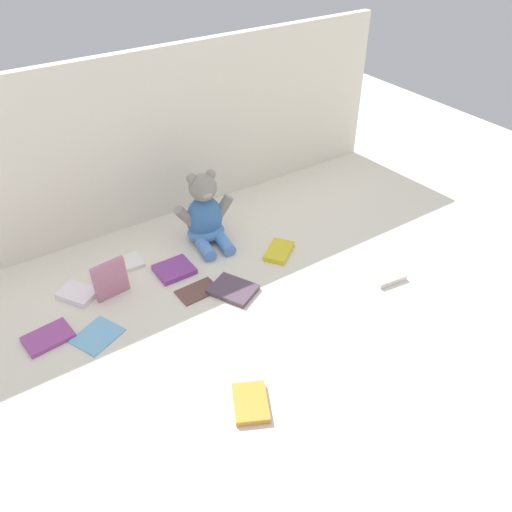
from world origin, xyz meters
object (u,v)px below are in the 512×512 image
object	(u,v)px
book_case_2	(48,337)
book_case_10	(78,294)
book_case_0	(197,290)
book_case_3	(279,251)
book_case_6	(251,403)
book_case_8	(110,279)
teddy_bear	(205,216)
book_case_4	(174,270)
book_case_5	(97,335)
book_case_9	(125,264)
book_case_7	(382,272)
book_case_1	(233,290)

from	to	relation	value
book_case_2	book_case_10	bearing A→B (deg)	-50.75
book_case_0	book_case_2	bearing A→B (deg)	-99.08
book_case_2	book_case_3	xyz separation A→B (m)	(0.72, -0.03, 0.00)
book_case_3	book_case_6	size ratio (longest dim) A/B	1.04
book_case_2	book_case_3	size ratio (longest dim) A/B	1.05
book_case_6	book_case_8	distance (m)	0.56
teddy_bear	book_case_4	distance (m)	0.21
book_case_5	book_case_9	xyz separation A→B (m)	(0.18, 0.25, 0.00)
book_case_4	book_case_7	xyz separation A→B (m)	(0.52, -0.36, 0.00)
book_case_5	book_case_9	world-z (taller)	book_case_9
book_case_6	book_case_10	xyz separation A→B (m)	(-0.21, 0.59, 0.00)
book_case_4	book_case_5	size ratio (longest dim) A/B	0.95
book_case_3	book_case_9	xyz separation A→B (m)	(-0.43, 0.22, -0.00)
teddy_bear	book_case_0	size ratio (longest dim) A/B	2.10
book_case_4	book_case_7	world-z (taller)	same
book_case_4	book_case_10	bearing A→B (deg)	79.17
book_case_0	book_case_5	distance (m)	0.31
book_case_1	book_case_9	bearing A→B (deg)	98.93
book_case_3	book_case_6	distance (m)	0.59
book_case_4	book_case_7	size ratio (longest dim) A/B	0.97
book_case_0	book_case_10	distance (m)	0.34
book_case_3	book_case_4	xyz separation A→B (m)	(-0.32, 0.10, -0.00)
book_case_1	book_case_6	xyz separation A→B (m)	(-0.18, -0.36, 0.00)
teddy_bear	book_case_5	distance (m)	0.52
book_case_10	teddy_bear	bearing A→B (deg)	-26.73
book_case_1	book_case_2	bearing A→B (deg)	140.73
book_case_9	teddy_bear	bearing A→B (deg)	89.44
book_case_8	book_case_5	bearing A→B (deg)	-132.72
book_case_1	book_case_4	size ratio (longest dim) A/B	1.16
book_case_7	teddy_bear	bearing A→B (deg)	-44.78
book_case_4	book_case_10	distance (m)	0.29
book_case_0	book_case_7	distance (m)	0.56
book_case_0	book_case_8	size ratio (longest dim) A/B	1.03
book_case_1	book_case_2	world-z (taller)	book_case_1
book_case_2	book_case_7	world-z (taller)	book_case_7
book_case_9	book_case_10	world-z (taller)	book_case_10
teddy_bear	book_case_6	distance (m)	0.68
book_case_4	book_case_6	world-z (taller)	same
book_case_5	book_case_2	bearing A→B (deg)	36.50
book_case_6	book_case_8	bearing A→B (deg)	-51.14
book_case_0	book_case_4	distance (m)	0.12
teddy_bear	book_case_5	bearing A→B (deg)	-145.93
teddy_bear	book_case_9	world-z (taller)	teddy_bear
book_case_1	book_case_6	bearing A→B (deg)	-143.12
book_case_1	book_case_8	world-z (taller)	book_case_8
book_case_2	book_case_1	bearing A→B (deg)	-108.55
teddy_bear	book_case_0	xyz separation A→B (m)	(-0.15, -0.22, -0.09)
book_case_0	book_case_10	world-z (taller)	book_case_10
book_case_10	book_case_5	bearing A→B (deg)	-125.19
teddy_bear	book_case_8	distance (m)	0.37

